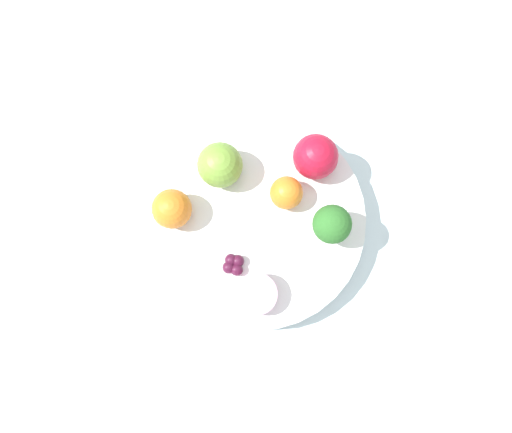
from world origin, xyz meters
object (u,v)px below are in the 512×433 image
apple_red (317,158)px  grape_cluster (234,264)px  bowl (256,221)px  orange_back (172,209)px  apple_green (220,165)px  broccoli (332,224)px  orange_front (286,193)px  small_cup (256,294)px

apple_red → grape_cluster: bearing=7.2°
bowl → orange_back: bearing=-48.0°
apple_red → orange_back: apple_red is taller
bowl → apple_red: size_ratio=4.92×
apple_red → orange_back: bearing=-24.8°
apple_red → apple_green: size_ratio=1.00×
broccoli → orange_front: 0.07m
bowl → apple_green: size_ratio=4.93×
bowl → small_cup: 0.10m
apple_green → broccoli: bearing=106.1°
apple_green → orange_back: size_ratio=1.15×
small_cup → apple_red: bearing=-158.7°
orange_front → orange_back: 0.14m
small_cup → grape_cluster: bearing=-96.8°
orange_front → grape_cluster: size_ratio=1.42×
small_cup → orange_back: bearing=-89.1°
bowl → orange_back: orange_back is taller
bowl → broccoli: broccoli is taller
apple_red → small_cup: size_ratio=1.12×
broccoli → grape_cluster: size_ratio=2.21×
bowl → grape_cluster: size_ratio=9.57×
apple_green → orange_back: 0.08m
bowl → orange_front: bearing=172.2°
apple_red → small_cup: apple_red is taller
broccoli → orange_front: broccoli is taller
orange_front → orange_back: orange_back is taller
orange_front → orange_back: (0.11, -0.08, 0.00)m
orange_back → small_cup: bearing=90.9°
bowl → apple_red: apple_red is taller
orange_back → apple_green: bearing=178.8°
broccoli → orange_front: (0.01, -0.06, -0.02)m
bowl → grape_cluster: grape_cluster is taller
broccoli → orange_back: (0.12, -0.14, -0.01)m
apple_red → small_cup: 0.18m
apple_green → small_cup: (0.07, 0.14, -0.02)m
broccoli → apple_red: size_ratio=1.14×
orange_front → apple_red: bearing=-176.3°
broccoli → apple_green: broccoli is taller
orange_front → grape_cluster: bearing=9.0°
apple_green → orange_front: apple_green is taller
apple_red → bowl: bearing=-1.5°
grape_cluster → small_cup: (0.01, 0.04, 0.00)m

